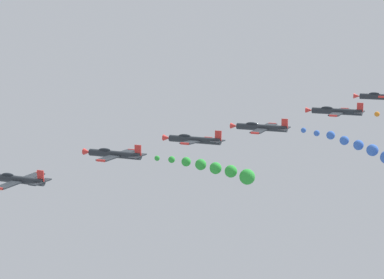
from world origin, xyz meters
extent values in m
cylinder|color=#23282D|center=(-22.50, 17.33, 78.37)|extent=(1.14, 9.00, 1.14)
cube|color=#23282D|center=(-22.50, 16.93, 78.27)|extent=(9.20, 1.90, 0.53)
cylinder|color=red|center=(-17.90, 16.93, 78.44)|extent=(0.37, 1.40, 0.37)
cube|color=#23282D|center=(-22.51, 13.33, 78.42)|extent=(3.80, 1.20, 0.32)
cube|color=red|center=(-22.54, 13.23, 79.33)|extent=(0.20, 1.10, 1.60)
ellipsoid|color=black|center=(-22.52, 19.13, 78.86)|extent=(0.83, 2.20, 0.73)
cylinder|color=#23282D|center=(-10.51, 8.27, 80.79)|extent=(1.11, 9.00, 1.11)
cone|color=red|center=(-10.51, 13.37, 80.79)|extent=(1.06, 1.20, 1.06)
cube|color=#23282D|center=(-10.50, 7.87, 80.69)|extent=(9.20, 1.90, 0.27)
cylinder|color=red|center=(-15.10, 7.87, 80.64)|extent=(0.36, 1.40, 0.36)
cylinder|color=red|center=(-5.91, 7.87, 80.73)|extent=(0.36, 1.40, 0.36)
cube|color=#23282D|center=(-10.51, 4.27, 80.84)|extent=(3.80, 1.20, 0.22)
cube|color=red|center=(-10.52, 4.17, 81.75)|extent=(0.16, 1.10, 1.60)
ellipsoid|color=black|center=(-10.51, 10.07, 81.28)|extent=(0.81, 2.20, 0.71)
sphere|color=green|center=(-10.51, 0.89, 80.76)|extent=(0.81, 0.81, 0.81)
sphere|color=green|center=(-10.40, -1.49, 80.74)|extent=(1.01, 1.01, 1.01)
sphere|color=green|center=(-10.37, -3.87, 80.60)|extent=(1.40, 1.40, 1.40)
sphere|color=green|center=(-10.43, -6.24, 80.39)|extent=(1.65, 1.65, 1.65)
sphere|color=green|center=(-10.49, -8.62, 80.08)|extent=(1.74, 1.74, 1.74)
sphere|color=green|center=(-10.50, -11.00, 79.82)|extent=(1.80, 1.80, 1.80)
sphere|color=green|center=(-10.21, -13.38, 79.18)|extent=(2.24, 2.24, 2.24)
cylinder|color=#23282D|center=(-0.29, -0.62, 82.14)|extent=(1.15, 9.00, 1.15)
cone|color=red|center=(-0.29, 4.48, 82.14)|extent=(1.09, 1.20, 1.09)
cube|color=#23282D|center=(-0.29, -1.02, 82.04)|extent=(9.20, 1.90, 0.61)
cylinder|color=red|center=(-4.89, -1.02, 82.25)|extent=(0.38, 1.40, 0.38)
cylinder|color=red|center=(4.30, -1.02, 81.83)|extent=(0.38, 1.40, 0.38)
cube|color=#23282D|center=(-0.29, -4.62, 82.19)|extent=(3.80, 1.20, 0.36)
cube|color=red|center=(-0.25, -4.72, 83.10)|extent=(0.21, 1.10, 1.60)
ellipsoid|color=black|center=(-0.27, 1.18, 82.63)|extent=(0.83, 2.20, 0.74)
cylinder|color=#23282D|center=(10.82, -8.21, 83.17)|extent=(1.15, 9.00, 1.15)
cone|color=red|center=(10.82, -3.11, 83.17)|extent=(1.09, 1.20, 1.09)
cube|color=#23282D|center=(10.82, -8.61, 83.07)|extent=(9.20, 1.90, 0.57)
cylinder|color=red|center=(6.23, -8.61, 82.87)|extent=(0.37, 1.40, 0.37)
cylinder|color=red|center=(15.42, -8.61, 83.26)|extent=(0.37, 1.40, 0.37)
cube|color=#23282D|center=(10.82, -12.21, 83.22)|extent=(3.80, 1.20, 0.34)
cube|color=red|center=(10.78, -12.31, 84.13)|extent=(0.21, 1.10, 1.60)
ellipsoid|color=black|center=(10.80, -6.41, 83.66)|extent=(0.83, 2.20, 0.73)
sphere|color=blue|center=(10.85, -15.58, 83.16)|extent=(0.89, 0.89, 0.89)
sphere|color=blue|center=(10.42, -17.95, 82.87)|extent=(1.00, 1.00, 1.00)
sphere|color=blue|center=(10.28, -20.32, 82.71)|extent=(1.42, 1.42, 1.42)
sphere|color=blue|center=(9.75, -22.69, 82.08)|extent=(1.50, 1.50, 1.50)
sphere|color=blue|center=(9.36, -25.07, 81.55)|extent=(1.65, 1.65, 1.65)
sphere|color=blue|center=(8.46, -27.44, 81.05)|extent=(1.89, 1.89, 1.89)
cylinder|color=#23282D|center=(21.71, -18.63, 85.29)|extent=(1.13, 9.00, 1.13)
cone|color=red|center=(21.71, -13.53, 85.29)|extent=(1.07, 1.20, 1.07)
cube|color=#23282D|center=(21.72, -19.03, 85.19)|extent=(9.20, 1.90, 0.42)
cylinder|color=red|center=(17.12, -19.03, 85.07)|extent=(0.37, 1.40, 0.37)
cylinder|color=red|center=(26.32, -19.03, 85.32)|extent=(0.37, 1.40, 0.37)
cube|color=#23282D|center=(21.71, -22.63, 85.34)|extent=(3.80, 1.20, 0.28)
cube|color=red|center=(21.69, -22.73, 86.26)|extent=(0.18, 1.10, 1.60)
ellipsoid|color=black|center=(21.70, -16.83, 85.79)|extent=(0.82, 2.20, 0.72)
sphere|color=orange|center=(21.66, -25.72, 85.20)|extent=(0.93, 0.93, 0.93)
cylinder|color=#23282D|center=(32.59, -25.07, 87.19)|extent=(1.22, 9.00, 1.22)
cone|color=red|center=(32.59, -19.97, 87.19)|extent=(1.16, 1.20, 1.16)
cylinder|color=red|center=(28.01, -25.47, 87.64)|extent=(0.40, 1.40, 0.40)
ellipsoid|color=black|center=(32.65, -23.27, 87.68)|extent=(0.88, 2.20, 0.79)
camera|label=1|loc=(-97.91, -45.46, 99.68)|focal=62.85mm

